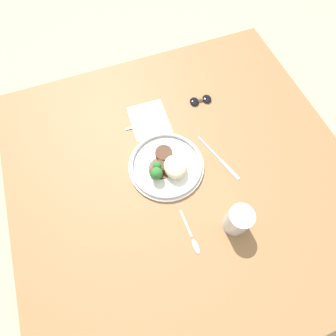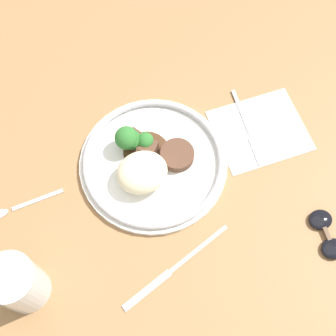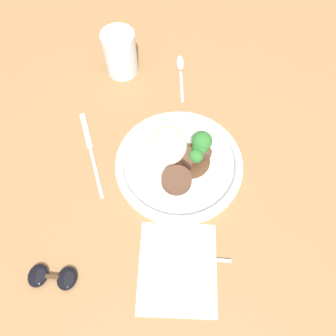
# 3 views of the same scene
# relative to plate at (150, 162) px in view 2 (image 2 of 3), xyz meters

# --- Properties ---
(ground_plane) EXTENTS (8.00, 8.00, 0.00)m
(ground_plane) POSITION_rel_plate_xyz_m (0.04, 0.05, -0.06)
(ground_plane) COLOR tan
(dining_table) EXTENTS (1.19, 1.21, 0.04)m
(dining_table) POSITION_rel_plate_xyz_m (0.04, 0.05, -0.04)
(dining_table) COLOR olive
(dining_table) RESTS_ON ground
(napkin) EXTENTS (0.18, 0.15, 0.00)m
(napkin) POSITION_rel_plate_xyz_m (-0.22, 0.01, -0.02)
(napkin) COLOR white
(napkin) RESTS_ON dining_table
(plate) EXTENTS (0.27, 0.27, 0.07)m
(plate) POSITION_rel_plate_xyz_m (0.00, 0.00, 0.00)
(plate) COLOR white
(plate) RESTS_ON dining_table
(juice_glass) EXTENTS (0.08, 0.08, 0.11)m
(juice_glass) POSITION_rel_plate_xyz_m (0.27, 0.14, 0.03)
(juice_glass) COLOR orange
(juice_glass) RESTS_ON dining_table
(fork) EXTENTS (0.03, 0.17, 0.00)m
(fork) POSITION_rel_plate_xyz_m (-0.20, 0.01, -0.02)
(fork) COLOR #B7B7BC
(fork) RESTS_ON napkin
(knife) EXTENTS (0.22, 0.08, 0.00)m
(knife) POSITION_rel_plate_xyz_m (0.03, 0.19, -0.02)
(knife) COLOR #B7B7BC
(knife) RESTS_ON dining_table
(spoon) EXTENTS (0.15, 0.02, 0.01)m
(spoon) POSITION_rel_plate_xyz_m (0.27, -0.01, -0.02)
(spoon) COLOR #B7B7BC
(spoon) RESTS_ON dining_table
(sunglasses) EXTENTS (0.05, 0.09, 0.01)m
(sunglasses) POSITION_rel_plate_xyz_m (-0.24, 0.23, -0.01)
(sunglasses) COLOR black
(sunglasses) RESTS_ON dining_table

